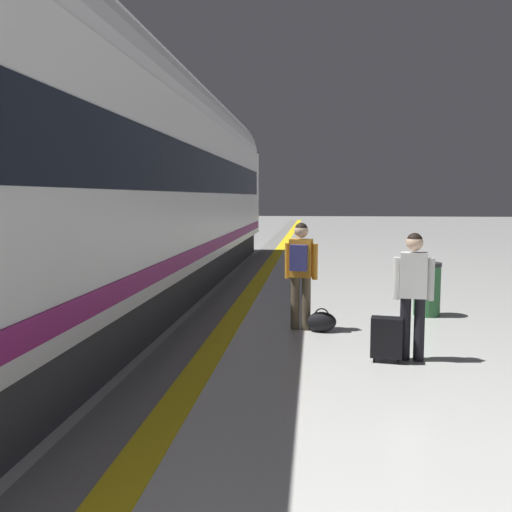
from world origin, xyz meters
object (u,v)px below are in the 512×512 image
suitcase_near (387,337)px  waste_bin (427,289)px  high_speed_train (6,155)px  passenger_near (413,287)px  passenger_mid (301,267)px  duffel_bag_mid (322,322)px

suitcase_near → waste_bin: 3.03m
high_speed_train → passenger_near: 5.09m
suitcase_near → waste_bin: bearing=70.2°
passenger_mid → duffel_bag_mid: 0.88m
suitcase_near → passenger_mid: passenger_mid is taller
high_speed_train → waste_bin: bearing=32.3°
passenger_mid → waste_bin: (2.12, 1.27, -0.51)m
suitcase_near → duffel_bag_mid: suitcase_near is taller
high_speed_train → passenger_near: size_ratio=19.96×
suitcase_near → passenger_mid: (-1.10, 1.58, 0.67)m
duffel_bag_mid → waste_bin: size_ratio=0.48×
suitcase_near → passenger_mid: bearing=124.8°
waste_bin → high_speed_train: bearing=-147.7°
high_speed_train → passenger_near: bearing=8.6°
duffel_bag_mid → passenger_mid: bearing=163.1°
passenger_near → passenger_mid: 2.05m
duffel_bag_mid → waste_bin: waste_bin is taller
passenger_near → waste_bin: passenger_near is taller
high_speed_train → passenger_mid: bearing=33.2°
passenger_near → high_speed_train: bearing=-171.4°
passenger_mid → waste_bin: size_ratio=1.80×
high_speed_train → passenger_mid: (3.37, 2.20, -1.53)m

